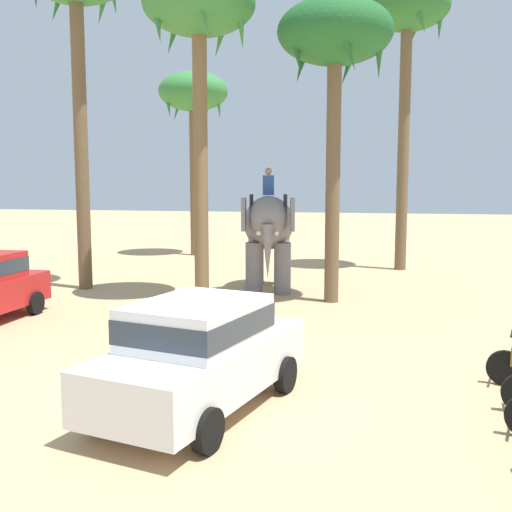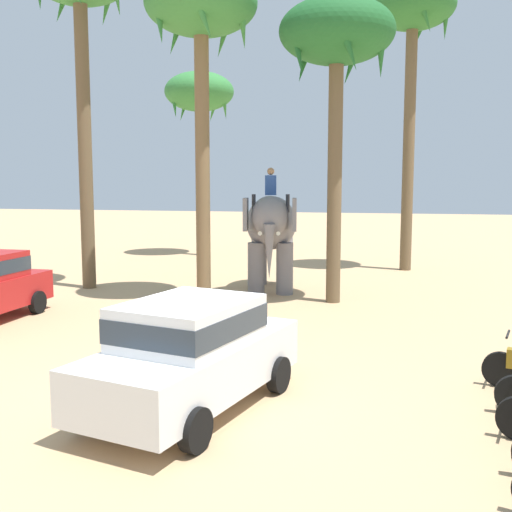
{
  "view_description": "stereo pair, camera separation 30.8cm",
  "coord_description": "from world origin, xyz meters",
  "px_view_note": "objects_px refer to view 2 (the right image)",
  "views": [
    {
      "loc": [
        2.99,
        -9.07,
        3.46
      ],
      "look_at": [
        -0.26,
        5.88,
        1.6
      ],
      "focal_mm": 43.02,
      "sensor_mm": 36.0,
      "label": 1
    },
    {
      "loc": [
        3.29,
        -9.0,
        3.46
      ],
      "look_at": [
        -0.26,
        5.88,
        1.6
      ],
      "focal_mm": 43.02,
      "sensor_mm": 36.0,
      "label": 2
    }
  ],
  "objects_px": {
    "palm_tree_near_hut": "(201,15)",
    "palm_tree_leaning_seaward": "(412,18)",
    "palm_tree_behind_elephant": "(199,97)",
    "palm_tree_left_of_road": "(337,41)",
    "car_sedan_foreground": "(191,350)",
    "elephant_with_mahout": "(271,228)"
  },
  "relations": [
    {
      "from": "palm_tree_near_hut",
      "to": "palm_tree_left_of_road",
      "type": "bearing_deg",
      "value": 5.75
    },
    {
      "from": "elephant_with_mahout",
      "to": "palm_tree_near_hut",
      "type": "height_order",
      "value": "palm_tree_near_hut"
    },
    {
      "from": "palm_tree_left_of_road",
      "to": "palm_tree_leaning_seaward",
      "type": "bearing_deg",
      "value": 74.01
    },
    {
      "from": "elephant_with_mahout",
      "to": "palm_tree_leaning_seaward",
      "type": "xyz_separation_m",
      "value": [
        4.2,
        5.7,
        7.57
      ]
    },
    {
      "from": "car_sedan_foreground",
      "to": "palm_tree_near_hut",
      "type": "relative_size",
      "value": 0.47
    },
    {
      "from": "palm_tree_near_hut",
      "to": "palm_tree_behind_elephant",
      "type": "bearing_deg",
      "value": 108.96
    },
    {
      "from": "palm_tree_leaning_seaward",
      "to": "palm_tree_behind_elephant",
      "type": "bearing_deg",
      "value": 162.88
    },
    {
      "from": "elephant_with_mahout",
      "to": "palm_tree_near_hut",
      "type": "xyz_separation_m",
      "value": [
        -1.64,
        -1.86,
        6.13
      ]
    },
    {
      "from": "palm_tree_behind_elephant",
      "to": "palm_tree_near_hut",
      "type": "xyz_separation_m",
      "value": [
        3.6,
        -10.47,
        0.79
      ]
    },
    {
      "from": "palm_tree_left_of_road",
      "to": "elephant_with_mahout",
      "type": "bearing_deg",
      "value": 145.33
    },
    {
      "from": "palm_tree_leaning_seaward",
      "to": "car_sedan_foreground",
      "type": "bearing_deg",
      "value": -101.26
    },
    {
      "from": "elephant_with_mahout",
      "to": "car_sedan_foreground",
      "type": "bearing_deg",
      "value": -84.57
    },
    {
      "from": "car_sedan_foreground",
      "to": "palm_tree_left_of_road",
      "type": "height_order",
      "value": "palm_tree_left_of_road"
    },
    {
      "from": "palm_tree_behind_elephant",
      "to": "palm_tree_near_hut",
      "type": "height_order",
      "value": "palm_tree_near_hut"
    },
    {
      "from": "elephant_with_mahout",
      "to": "palm_tree_behind_elephant",
      "type": "height_order",
      "value": "palm_tree_behind_elephant"
    },
    {
      "from": "car_sedan_foreground",
      "to": "palm_tree_leaning_seaward",
      "type": "distance_m",
      "value": 18.58
    },
    {
      "from": "car_sedan_foreground",
      "to": "elephant_with_mahout",
      "type": "relative_size",
      "value": 1.1
    },
    {
      "from": "palm_tree_near_hut",
      "to": "palm_tree_leaning_seaward",
      "type": "bearing_deg",
      "value": 52.3
    },
    {
      "from": "car_sedan_foreground",
      "to": "elephant_with_mahout",
      "type": "height_order",
      "value": "elephant_with_mahout"
    },
    {
      "from": "car_sedan_foreground",
      "to": "palm_tree_behind_elephant",
      "type": "relative_size",
      "value": 0.52
    },
    {
      "from": "car_sedan_foreground",
      "to": "palm_tree_leaning_seaward",
      "type": "bearing_deg",
      "value": 78.74
    },
    {
      "from": "car_sedan_foreground",
      "to": "elephant_with_mahout",
      "type": "distance_m",
      "value": 10.53
    }
  ]
}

